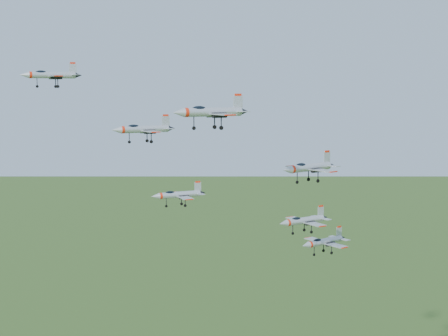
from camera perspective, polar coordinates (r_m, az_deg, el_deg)
jet_lead at (r=117.32m, az=-15.58°, el=8.20°), size 11.07×9.28×2.97m
jet_left_high at (r=111.92m, az=-7.42°, el=3.56°), size 11.95×10.00×3.20m
jet_right_high at (r=96.37m, az=-1.23°, el=5.16°), size 13.11×10.98×3.51m
jet_left_low at (r=120.36m, az=-4.22°, el=-2.43°), size 11.16×9.40×3.00m
jet_right_low at (r=115.82m, az=7.74°, el=0.06°), size 13.44×11.07×3.60m
jet_trail at (r=129.32m, az=7.27°, el=-4.78°), size 12.79×10.57×3.42m
jet_extra at (r=142.68m, az=9.10°, el=-6.66°), size 13.72×11.27×3.68m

